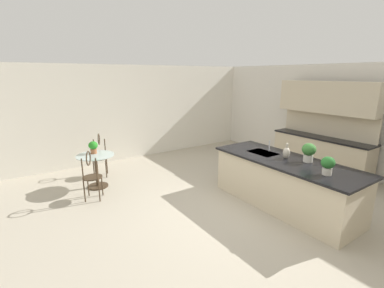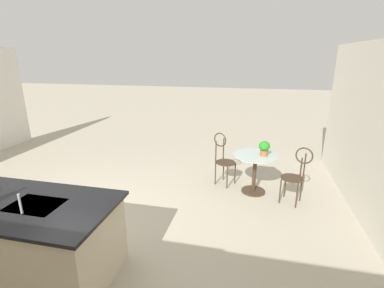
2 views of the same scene
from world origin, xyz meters
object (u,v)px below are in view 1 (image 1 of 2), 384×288
potted_plant_on_table (93,147)px  vase_on_counter (286,153)px  bistro_table (96,168)px  potted_plant_counter_near (309,151)px  chair_near_window (91,173)px  potted_plant_counter_far (328,164)px  chair_by_island (100,153)px

potted_plant_on_table → vase_on_counter: (2.97, 2.73, 0.13)m
bistro_table → potted_plant_on_table: size_ratio=2.90×
potted_plant_counter_near → chair_near_window: bearing=-129.2°
bistro_table → potted_plant_counter_near: (3.18, 2.89, 0.67)m
chair_near_window → potted_plant_on_table: size_ratio=3.78×
potted_plant_counter_far → vase_on_counter: (-0.90, 0.19, -0.06)m
potted_plant_counter_far → vase_on_counter: 0.92m
chair_near_window → potted_plant_counter_near: (2.57, 3.15, 0.54)m
bistro_table → potted_plant_counter_far: bearing=34.4°
chair_near_window → bistro_table: bearing=157.4°
potted_plant_on_table → vase_on_counter: vase_on_counter is taller
chair_near_window → potted_plant_on_table: (-0.75, 0.26, 0.32)m
bistro_table → chair_by_island: size_ratio=0.77×
bistro_table → potted_plant_counter_far: size_ratio=2.74×
bistro_table → chair_near_window: chair_near_window is taller
potted_plant_on_table → potted_plant_counter_near: 4.40m
vase_on_counter → potted_plant_counter_near: bearing=23.2°
potted_plant_counter_far → vase_on_counter: bearing=168.0°
bistro_table → potted_plant_on_table: bearing=175.9°
bistro_table → chair_by_island: 0.75m
potted_plant_counter_near → bistro_table: bearing=-137.7°
potted_plant_counter_near → vase_on_counter: (-0.35, -0.15, -0.08)m
chair_near_window → potted_plant_counter_far: size_ratio=3.57×
chair_by_island → potted_plant_counter_near: bearing=34.1°
bistro_table → potted_plant_on_table: 0.47m
chair_near_window → potted_plant_counter_far: (3.12, 2.81, 0.51)m
bistro_table → chair_near_window: (0.61, -0.26, 0.13)m
potted_plant_on_table → potted_plant_counter_far: 4.63m
potted_plant_counter_near → potted_plant_counter_far: (0.55, -0.34, -0.03)m
potted_plant_on_table → potted_plant_counter_far: (3.87, 2.54, 0.19)m
chair_by_island → potted_plant_counter_near: 4.70m
chair_by_island → potted_plant_on_table: (0.55, -0.27, 0.32)m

